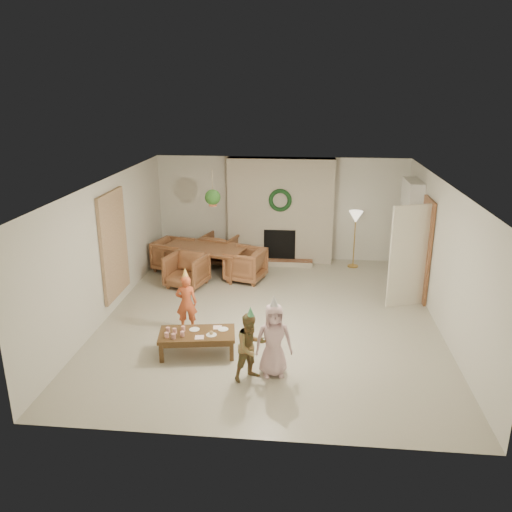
# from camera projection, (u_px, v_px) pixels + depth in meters

# --- Properties ---
(floor) EXTENTS (7.00, 7.00, 0.00)m
(floor) POSITION_uv_depth(u_px,v_px,m) (270.00, 317.00, 9.51)
(floor) COLOR #B7B29E
(floor) RESTS_ON ground
(ceiling) EXTENTS (7.00, 7.00, 0.00)m
(ceiling) POSITION_uv_depth(u_px,v_px,m) (271.00, 183.00, 8.73)
(ceiling) COLOR white
(ceiling) RESTS_ON wall_back
(wall_back) EXTENTS (7.00, 0.00, 7.00)m
(wall_back) POSITION_uv_depth(u_px,v_px,m) (281.00, 209.00, 12.43)
(wall_back) COLOR silver
(wall_back) RESTS_ON floor
(wall_front) EXTENTS (7.00, 0.00, 7.00)m
(wall_front) POSITION_uv_depth(u_px,v_px,m) (248.00, 347.00, 5.81)
(wall_front) COLOR silver
(wall_front) RESTS_ON floor
(wall_left) EXTENTS (0.00, 7.00, 7.00)m
(wall_left) POSITION_uv_depth(u_px,v_px,m) (108.00, 248.00, 9.40)
(wall_left) COLOR silver
(wall_left) RESTS_ON floor
(wall_right) EXTENTS (0.00, 7.00, 7.00)m
(wall_right) POSITION_uv_depth(u_px,v_px,m) (444.00, 258.00, 8.84)
(wall_right) COLOR silver
(wall_right) RESTS_ON floor
(fireplace_mass) EXTENTS (2.50, 0.40, 2.50)m
(fireplace_mass) POSITION_uv_depth(u_px,v_px,m) (280.00, 211.00, 12.24)
(fireplace_mass) COLOR #511F15
(fireplace_mass) RESTS_ON floor
(fireplace_hearth) EXTENTS (1.60, 0.30, 0.12)m
(fireplace_hearth) POSITION_uv_depth(u_px,v_px,m) (279.00, 262.00, 12.28)
(fireplace_hearth) COLOR brown
(fireplace_hearth) RESTS_ON floor
(fireplace_firebox) EXTENTS (0.75, 0.12, 0.75)m
(fireplace_firebox) POSITION_uv_depth(u_px,v_px,m) (280.00, 245.00, 12.32)
(fireplace_firebox) COLOR black
(fireplace_firebox) RESTS_ON floor
(fireplace_wreath) EXTENTS (0.54, 0.10, 0.54)m
(fireplace_wreath) POSITION_uv_depth(u_px,v_px,m) (280.00, 200.00, 11.93)
(fireplace_wreath) COLOR #14361A
(fireplace_wreath) RESTS_ON fireplace_mass
(floor_lamp_base) EXTENTS (0.25, 0.25, 0.03)m
(floor_lamp_base) POSITION_uv_depth(u_px,v_px,m) (353.00, 266.00, 12.18)
(floor_lamp_base) COLOR gold
(floor_lamp_base) RESTS_ON floor
(floor_lamp_post) EXTENTS (0.03, 0.03, 1.21)m
(floor_lamp_post) POSITION_uv_depth(u_px,v_px,m) (354.00, 241.00, 11.99)
(floor_lamp_post) COLOR gold
(floor_lamp_post) RESTS_ON floor
(floor_lamp_shade) EXTENTS (0.32, 0.32, 0.27)m
(floor_lamp_shade) POSITION_uv_depth(u_px,v_px,m) (356.00, 217.00, 11.80)
(floor_lamp_shade) COLOR beige
(floor_lamp_shade) RESTS_ON floor_lamp_post
(bookshelf_carcass) EXTENTS (0.30, 1.00, 2.20)m
(bookshelf_carcass) POSITION_uv_depth(u_px,v_px,m) (409.00, 231.00, 11.07)
(bookshelf_carcass) COLOR white
(bookshelf_carcass) RESTS_ON floor
(bookshelf_shelf_a) EXTENTS (0.30, 0.92, 0.03)m
(bookshelf_shelf_a) POSITION_uv_depth(u_px,v_px,m) (405.00, 259.00, 11.28)
(bookshelf_shelf_a) COLOR white
(bookshelf_shelf_a) RESTS_ON bookshelf_carcass
(bookshelf_shelf_b) EXTENTS (0.30, 0.92, 0.03)m
(bookshelf_shelf_b) POSITION_uv_depth(u_px,v_px,m) (407.00, 242.00, 11.15)
(bookshelf_shelf_b) COLOR white
(bookshelf_shelf_b) RESTS_ON bookshelf_carcass
(bookshelf_shelf_c) EXTENTS (0.30, 0.92, 0.03)m
(bookshelf_shelf_c) POSITION_uv_depth(u_px,v_px,m) (409.00, 224.00, 11.03)
(bookshelf_shelf_c) COLOR white
(bookshelf_shelf_c) RESTS_ON bookshelf_carcass
(bookshelf_shelf_d) EXTENTS (0.30, 0.92, 0.03)m
(bookshelf_shelf_d) POSITION_uv_depth(u_px,v_px,m) (410.00, 206.00, 10.90)
(bookshelf_shelf_d) COLOR white
(bookshelf_shelf_d) RESTS_ON bookshelf_carcass
(books_row_lower) EXTENTS (0.20, 0.40, 0.24)m
(books_row_lower) POSITION_uv_depth(u_px,v_px,m) (406.00, 255.00, 11.10)
(books_row_lower) COLOR maroon
(books_row_lower) RESTS_ON bookshelf_shelf_a
(books_row_mid) EXTENTS (0.20, 0.44, 0.24)m
(books_row_mid) POSITION_uv_depth(u_px,v_px,m) (406.00, 235.00, 11.16)
(books_row_mid) COLOR #255C88
(books_row_mid) RESTS_ON bookshelf_shelf_b
(books_row_upper) EXTENTS (0.20, 0.36, 0.22)m
(books_row_upper) POSITION_uv_depth(u_px,v_px,m) (409.00, 219.00, 10.90)
(books_row_upper) COLOR #AA8524
(books_row_upper) RESTS_ON bookshelf_shelf_c
(door_frame) EXTENTS (0.05, 0.86, 2.04)m
(door_frame) POSITION_uv_depth(u_px,v_px,m) (425.00, 250.00, 10.05)
(door_frame) COLOR brown
(door_frame) RESTS_ON floor
(door_leaf) EXTENTS (0.77, 0.32, 2.00)m
(door_leaf) POSITION_uv_depth(u_px,v_px,m) (409.00, 256.00, 9.73)
(door_leaf) COLOR beige
(door_leaf) RESTS_ON floor
(curtain_panel) EXTENTS (0.06, 1.20, 2.00)m
(curtain_panel) POSITION_uv_depth(u_px,v_px,m) (114.00, 245.00, 9.59)
(curtain_panel) COLOR #C3AE8A
(curtain_panel) RESTS_ON wall_left
(dining_table) EXTENTS (2.06, 1.51, 0.65)m
(dining_table) POSITION_uv_depth(u_px,v_px,m) (204.00, 261.00, 11.59)
(dining_table) COLOR brown
(dining_table) RESTS_ON floor
(dining_chair_near) EXTENTS (0.96, 0.97, 0.72)m
(dining_chair_near) POSITION_uv_depth(u_px,v_px,m) (187.00, 270.00, 10.87)
(dining_chair_near) COLOR brown
(dining_chair_near) RESTS_ON floor
(dining_chair_far) EXTENTS (0.96, 0.97, 0.72)m
(dining_chair_far) POSITION_uv_depth(u_px,v_px,m) (220.00, 249.00, 12.30)
(dining_chair_far) COLOR brown
(dining_chair_far) RESTS_ON floor
(dining_chair_left) EXTENTS (0.97, 0.96, 0.72)m
(dining_chair_left) POSITION_uv_depth(u_px,v_px,m) (173.00, 255.00, 11.87)
(dining_chair_left) COLOR brown
(dining_chair_left) RESTS_ON floor
(dining_chair_right) EXTENTS (0.97, 0.96, 0.72)m
(dining_chair_right) POSITION_uv_depth(u_px,v_px,m) (245.00, 265.00, 11.22)
(dining_chair_right) COLOR brown
(dining_chair_right) RESTS_ON floor
(hanging_plant_cord) EXTENTS (0.01, 0.01, 0.70)m
(hanging_plant_cord) POSITION_uv_depth(u_px,v_px,m) (212.00, 186.00, 10.38)
(hanging_plant_cord) COLOR tan
(hanging_plant_cord) RESTS_ON ceiling
(hanging_plant_pot) EXTENTS (0.16, 0.16, 0.12)m
(hanging_plant_pot) POSITION_uv_depth(u_px,v_px,m) (213.00, 203.00, 10.49)
(hanging_plant_pot) COLOR #AF5638
(hanging_plant_pot) RESTS_ON hanging_plant_cord
(hanging_plant_foliage) EXTENTS (0.32, 0.32, 0.32)m
(hanging_plant_foliage) POSITION_uv_depth(u_px,v_px,m) (213.00, 197.00, 10.45)
(hanging_plant_foliage) COLOR #204C19
(hanging_plant_foliage) RESTS_ON hanging_plant_pot
(coffee_table_top) EXTENTS (1.27, 0.78, 0.06)m
(coffee_table_top) POSITION_uv_depth(u_px,v_px,m) (197.00, 334.00, 8.10)
(coffee_table_top) COLOR #50361A
(coffee_table_top) RESTS_ON floor
(coffee_table_apron) EXTENTS (1.17, 0.67, 0.07)m
(coffee_table_apron) POSITION_uv_depth(u_px,v_px,m) (197.00, 338.00, 8.12)
(coffee_table_apron) COLOR #50361A
(coffee_table_apron) RESTS_ON floor
(coffee_leg_fl) EXTENTS (0.07, 0.07, 0.31)m
(coffee_leg_fl) POSITION_uv_depth(u_px,v_px,m) (161.00, 353.00, 7.90)
(coffee_leg_fl) COLOR #50361A
(coffee_leg_fl) RESTS_ON floor
(coffee_leg_fr) EXTENTS (0.07, 0.07, 0.31)m
(coffee_leg_fr) POSITION_uv_depth(u_px,v_px,m) (232.00, 351.00, 7.96)
(coffee_leg_fr) COLOR #50361A
(coffee_leg_fr) RESTS_ON floor
(coffee_leg_bl) EXTENTS (0.07, 0.07, 0.31)m
(coffee_leg_bl) POSITION_uv_depth(u_px,v_px,m) (165.00, 338.00, 8.36)
(coffee_leg_bl) COLOR #50361A
(coffee_leg_bl) RESTS_ON floor
(coffee_leg_br) EXTENTS (0.07, 0.07, 0.31)m
(coffee_leg_br) POSITION_uv_depth(u_px,v_px,m) (231.00, 337.00, 8.42)
(coffee_leg_br) COLOR #50361A
(coffee_leg_br) RESTS_ON floor
(cup_a) EXTENTS (0.07, 0.07, 0.08)m
(cup_a) POSITION_uv_depth(u_px,v_px,m) (167.00, 335.00, 7.93)
(cup_a) COLOR white
(cup_a) RESTS_ON coffee_table_top
(cup_b) EXTENTS (0.07, 0.07, 0.08)m
(cup_b) POSITION_uv_depth(u_px,v_px,m) (168.00, 330.00, 8.10)
(cup_b) COLOR white
(cup_b) RESTS_ON coffee_table_top
(cup_c) EXTENTS (0.07, 0.07, 0.08)m
(cup_c) POSITION_uv_depth(u_px,v_px,m) (174.00, 336.00, 7.89)
(cup_c) COLOR white
(cup_c) RESTS_ON coffee_table_top
(cup_d) EXTENTS (0.07, 0.07, 0.08)m
(cup_d) POSITION_uv_depth(u_px,v_px,m) (175.00, 331.00, 8.06)
(cup_d) COLOR white
(cup_d) RESTS_ON coffee_table_top
(cup_e) EXTENTS (0.07, 0.07, 0.08)m
(cup_e) POSITION_uv_depth(u_px,v_px,m) (182.00, 334.00, 7.96)
(cup_e) COLOR white
(cup_e) RESTS_ON coffee_table_top
(cup_f) EXTENTS (0.07, 0.07, 0.08)m
(cup_f) POSITION_uv_depth(u_px,v_px,m) (183.00, 329.00, 8.14)
(cup_f) COLOR white
(cup_f) RESTS_ON coffee_table_top
(plate_a) EXTENTS (0.19, 0.19, 0.01)m
(plate_a) POSITION_uv_depth(u_px,v_px,m) (194.00, 329.00, 8.19)
(plate_a) COLOR white
(plate_a) RESTS_ON coffee_table_top
(plate_b) EXTENTS (0.19, 0.19, 0.01)m
(plate_b) POSITION_uv_depth(u_px,v_px,m) (211.00, 335.00, 8.02)
(plate_b) COLOR white
(plate_b) RESTS_ON coffee_table_top
(plate_c) EXTENTS (0.19, 0.19, 0.01)m
(plate_c) POSITION_uv_depth(u_px,v_px,m) (223.00, 329.00, 8.20)
(plate_c) COLOR white
(plate_c) RESTS_ON coffee_table_top
(food_scoop) EXTENTS (0.07, 0.07, 0.06)m
(food_scoop) POSITION_uv_depth(u_px,v_px,m) (211.00, 333.00, 8.01)
(food_scoop) COLOR tan
(food_scoop) RESTS_ON plate_b
(napkin_left) EXTENTS (0.16, 0.16, 0.01)m
(napkin_left) POSITION_uv_depth(u_px,v_px,m) (199.00, 337.00, 7.94)
(napkin_left) COLOR #FAB8C0
(napkin_left) RESTS_ON coffee_table_top
(napkin_right) EXTENTS (0.16, 0.16, 0.01)m
(napkin_right) POSITION_uv_depth(u_px,v_px,m) (217.00, 327.00, 8.27)
(napkin_right) COLOR #FAB8C0
(napkin_right) RESTS_ON coffee_table_top
(child_red) EXTENTS (0.40, 0.29, 1.01)m
(child_red) POSITION_uv_depth(u_px,v_px,m) (186.00, 303.00, 8.87)
(child_red) COLOR #C7512A
(child_red) RESTS_ON floor
(party_hat_red) EXTENTS (0.16, 0.16, 0.19)m
(party_hat_red) POSITION_uv_depth(u_px,v_px,m) (185.00, 273.00, 8.69)
(party_hat_red) COLOR #D6DA48
(party_hat_red) RESTS_ON child_red
(child_plaid) EXTENTS (0.63, 0.61, 1.02)m
(child_plaid) POSITION_uv_depth(u_px,v_px,m) (251.00, 347.00, 7.35)
(child_plaid) COLOR #9B482A
(child_plaid) RESTS_ON floor
(party_hat_plaid) EXTENTS (0.15, 0.15, 0.17)m
(party_hat_plaid) POSITION_uv_depth(u_px,v_px,m) (250.00, 312.00, 7.18)
(party_hat_plaid) COLOR #4DB371
(party_hat_plaid) RESTS_ON child_plaid
(child_pink) EXTENTS (0.61, 0.46, 1.12)m
(child_pink) POSITION_uv_depth(u_px,v_px,m) (274.00, 340.00, 7.45)
(child_pink) COLOR beige
(child_pink) RESTS_ON floor
(party_hat_pink) EXTENTS (0.15, 0.15, 0.20)m
(party_hat_pink) POSITION_uv_depth(u_px,v_px,m) (274.00, 302.00, 7.26)
(party_hat_pink) COLOR silver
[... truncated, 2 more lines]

